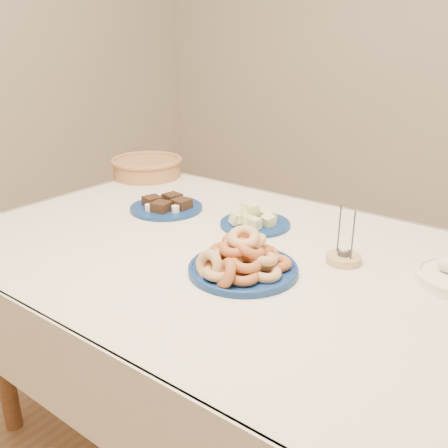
{
  "coord_description": "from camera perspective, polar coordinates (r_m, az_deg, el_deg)",
  "views": [
    {
      "loc": [
        0.79,
        -1.07,
        1.35
      ],
      "look_at": [
        0.0,
        -0.05,
        0.85
      ],
      "focal_mm": 40.0,
      "sensor_mm": 36.0,
      "label": 1
    }
  ],
  "objects": [
    {
      "name": "melon_plate",
      "position": [
        1.64,
        3.56,
        0.34
      ],
      "size": [
        0.26,
        0.26,
        0.08
      ],
      "rotation": [
        0.0,
        0.0,
        -0.13
      ],
      "color": "navy",
      "rests_on": "dining_table"
    },
    {
      "name": "candle_holder",
      "position": [
        1.42,
        13.5,
        -3.73
      ],
      "size": [
        0.13,
        0.13,
        0.16
      ],
      "rotation": [
        0.0,
        0.0,
        -0.43
      ],
      "color": "tan",
      "rests_on": "dining_table"
    },
    {
      "name": "dining_table",
      "position": [
        1.51,
        1.17,
        -6.78
      ],
      "size": [
        1.71,
        1.11,
        0.75
      ],
      "color": "brown",
      "rests_on": "ground"
    },
    {
      "name": "wicker_basket",
      "position": [
        2.23,
        -8.81,
        6.5
      ],
      "size": [
        0.33,
        0.33,
        0.08
      ],
      "rotation": [
        0.0,
        0.0,
        0.07
      ],
      "color": "#905F39",
      "rests_on": "dining_table"
    },
    {
      "name": "brownie_plate",
      "position": [
        1.8,
        -6.61,
        2.06
      ],
      "size": [
        0.31,
        0.31,
        0.05
      ],
      "rotation": [
        0.0,
        0.0,
        -0.21
      ],
      "color": "navy",
      "rests_on": "dining_table"
    },
    {
      "name": "ground",
      "position": [
        1.89,
        1.01,
        -24.27
      ],
      "size": [
        5.0,
        5.0,
        0.0
      ],
      "primitive_type": "plane",
      "color": "brown",
      "rests_on": "ground"
    },
    {
      "name": "donut_platter",
      "position": [
        1.32,
        2.03,
        -4.23
      ],
      "size": [
        0.37,
        0.37,
        0.13
      ],
      "rotation": [
        0.0,
        0.0,
        -0.31
      ],
      "color": "navy",
      "rests_on": "dining_table"
    }
  ]
}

